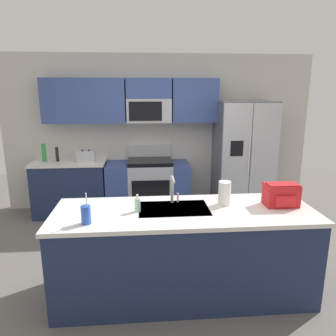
% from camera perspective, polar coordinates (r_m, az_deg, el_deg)
% --- Properties ---
extents(ground_plane, '(9.00, 9.00, 0.00)m').
position_cam_1_polar(ground_plane, '(3.92, 0.31, -17.27)').
color(ground_plane, '#66605B').
rests_on(ground_plane, ground).
extents(kitchen_wall_unit, '(5.20, 0.43, 2.60)m').
position_cam_1_polar(kitchen_wall_unit, '(5.45, -3.12, 8.03)').
color(kitchen_wall_unit, beige).
rests_on(kitchen_wall_unit, ground).
extents(back_counter, '(1.17, 0.63, 0.90)m').
position_cam_1_polar(back_counter, '(5.50, -16.97, -3.38)').
color(back_counter, '#1E2A4D').
rests_on(back_counter, ground).
extents(range_oven, '(1.36, 0.61, 1.10)m').
position_cam_1_polar(range_oven, '(5.38, -3.60, -3.27)').
color(range_oven, '#B7BABF').
rests_on(range_oven, ground).
extents(refrigerator, '(0.90, 0.76, 1.85)m').
position_cam_1_polar(refrigerator, '(5.45, 13.23, 1.84)').
color(refrigerator, '#4C4F54').
rests_on(refrigerator, ground).
extents(island_counter, '(2.52, 0.87, 0.90)m').
position_cam_1_polar(island_counter, '(3.29, 2.84, -14.75)').
color(island_counter, '#1E2A4D').
rests_on(island_counter, ground).
extents(toaster, '(0.28, 0.16, 0.18)m').
position_cam_1_polar(toaster, '(5.27, -14.44, 2.10)').
color(toaster, '#B7BABF').
rests_on(toaster, back_counter).
extents(pepper_mill, '(0.05, 0.05, 0.23)m').
position_cam_1_polar(pepper_mill, '(5.41, -19.20, 2.33)').
color(pepper_mill, black).
rests_on(pepper_mill, back_counter).
extents(bottle_green, '(0.07, 0.07, 0.29)m').
position_cam_1_polar(bottle_green, '(5.47, -21.29, 2.57)').
color(bottle_green, green).
rests_on(bottle_green, back_counter).
extents(sink_faucet, '(0.08, 0.21, 0.28)m').
position_cam_1_polar(sink_faucet, '(3.21, 0.87, -3.50)').
color(sink_faucet, '#B7BABF').
rests_on(sink_faucet, island_counter).
extents(drink_cup_blue, '(0.08, 0.08, 0.28)m').
position_cam_1_polar(drink_cup_blue, '(2.85, -14.44, -8.07)').
color(drink_cup_blue, blue).
rests_on(drink_cup_blue, island_counter).
extents(soap_dispenser, '(0.06, 0.06, 0.17)m').
position_cam_1_polar(soap_dispenser, '(3.04, -5.48, -6.55)').
color(soap_dispenser, '#A5D8B2').
rests_on(soap_dispenser, island_counter).
extents(paper_towel_roll, '(0.12, 0.12, 0.24)m').
position_cam_1_polar(paper_towel_roll, '(3.24, 10.06, -4.47)').
color(paper_towel_roll, white).
rests_on(paper_towel_roll, island_counter).
extents(backpack, '(0.32, 0.22, 0.23)m').
position_cam_1_polar(backpack, '(3.36, 19.59, -4.46)').
color(backpack, red).
rests_on(backpack, island_counter).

